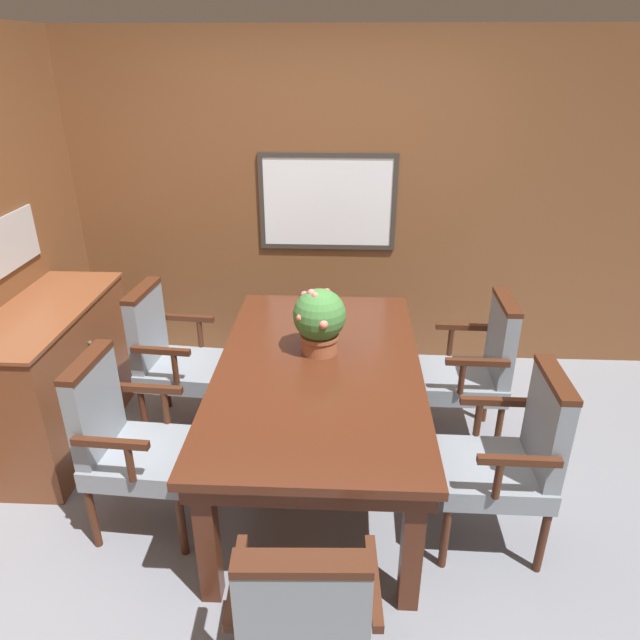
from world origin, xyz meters
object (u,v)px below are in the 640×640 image
Objects in this scene: chair_left_near at (128,439)px; chair_right_far at (474,366)px; chair_head_near at (305,623)px; potted_plant at (319,319)px; chair_left_far at (171,355)px; dining_table at (319,380)px; sideboard_cabinet at (56,376)px; chair_right_near at (511,456)px.

chair_left_near and chair_right_far have the same top height.
potted_plant reaches higher than chair_head_near.
dining_table is at bearing -110.72° from chair_left_far.
chair_head_near is 0.78× the size of sideboard_cabinet.
sideboard_cabinet is at bearing -47.36° from chair_head_near.
dining_table is at bearing -65.36° from chair_right_far.
chair_head_near is 1.00× the size of chair_right_far.
chair_right_near and chair_left_near have the same top height.
chair_right_near and chair_head_near have the same top height.
potted_plant is 0.30× the size of sideboard_cabinet.
chair_left_far and chair_head_near have the same top height.
chair_right_far is at bearing 23.66° from dining_table.
dining_table is at bearing -91.56° from chair_head_near.
chair_left_far is at bearing -114.76° from chair_right_near.
sideboard_cabinet is at bearing 170.08° from dining_table.
dining_table is at bearing -114.60° from chair_right_near.
chair_left_far is 2.08m from chair_head_near.
chair_right_near is 2.58× the size of potted_plant.
chair_right_near and chair_left_far have the same top height.
chair_left_near is (0.03, -0.87, 0.00)m from chair_left_far.
chair_left_near is (-0.94, -0.41, -0.13)m from dining_table.
potted_plant is at bearing 91.47° from dining_table.
chair_right_far is (1.90, -0.05, 0.00)m from chair_left_far.
chair_left_near is (-1.88, 0.04, 0.00)m from chair_right_near.
chair_right_near is 1.00× the size of chair_right_far.
chair_left_far is 1.00× the size of chair_head_near.
chair_right_near is 1.20m from potted_plant.
sideboard_cabinet is (-2.59, 0.73, -0.07)m from chair_right_near.
potted_plant is at bearing -102.68° from chair_left_far.
chair_left_near reaches higher than dining_table.
dining_table is 5.04× the size of potted_plant.
chair_head_near is (0.96, -0.96, 0.00)m from chair_left_near.
chair_left_near is at bearing -90.45° from chair_right_near.
chair_left_far is 0.71m from sideboard_cabinet.
chair_left_far reaches higher than sideboard_cabinet.
chair_right_near is at bearing -25.30° from dining_table.
potted_plant is at bearing -74.01° from chair_right_far.
chair_right_near is at bearing -110.57° from chair_left_far.
chair_left_near is at bearing -173.15° from chair_left_far.
chair_right_near reaches higher than dining_table.
chair_head_near is at bearing -44.87° from sideboard_cabinet.
sideboard_cabinet reaches higher than dining_table.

